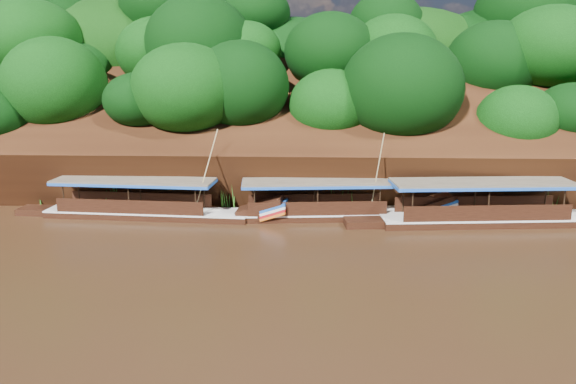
# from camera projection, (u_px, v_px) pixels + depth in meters

# --- Properties ---
(ground) EXTENTS (160.00, 160.00, 0.00)m
(ground) POSITION_uv_depth(u_px,v_px,m) (332.00, 264.00, 26.57)
(ground) COLOR black
(ground) RESTS_ON ground
(riverbank) EXTENTS (120.00, 30.06, 19.40)m
(riverbank) POSITION_uv_depth(u_px,v_px,m) (323.00, 149.00, 48.22)
(riverbank) COLOR black
(riverbank) RESTS_ON ground
(boat_0) EXTENTS (15.94, 3.61, 7.32)m
(boat_0) POSITION_uv_depth(u_px,v_px,m) (508.00, 214.00, 32.92)
(boat_0) COLOR black
(boat_0) RESTS_ON ground
(boat_1) EXTENTS (13.57, 3.24, 5.74)m
(boat_1) POSITION_uv_depth(u_px,v_px,m) (339.00, 210.00, 34.10)
(boat_1) COLOR black
(boat_1) RESTS_ON ground
(boat_2) EXTENTS (14.92, 3.10, 5.86)m
(boat_2) POSITION_uv_depth(u_px,v_px,m) (160.00, 209.00, 34.25)
(boat_2) COLOR black
(boat_2) RESTS_ON ground
(reeds) EXTENTS (48.45, 2.67, 2.05)m
(reeds) POSITION_uv_depth(u_px,v_px,m) (263.00, 197.00, 35.72)
(reeds) COLOR #2A681A
(reeds) RESTS_ON ground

